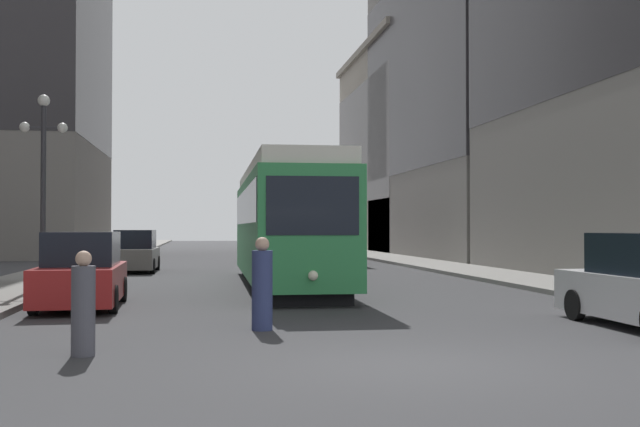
% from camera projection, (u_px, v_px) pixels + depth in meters
% --- Properties ---
extents(ground_plane, '(200.00, 200.00, 0.00)m').
position_uv_depth(ground_plane, '(407.00, 365.00, 10.57)').
color(ground_plane, '#38383A').
extents(sidewalk_left, '(3.09, 120.00, 0.15)m').
position_uv_depth(sidewalk_left, '(112.00, 256.00, 48.75)').
color(sidewalk_left, gray).
rests_on(sidewalk_left, ground).
extents(sidewalk_right, '(3.09, 120.00, 0.15)m').
position_uv_depth(sidewalk_right, '(370.00, 255.00, 51.40)').
color(sidewalk_right, gray).
rests_on(sidewalk_right, ground).
extents(streetcar, '(2.82, 14.58, 3.89)m').
position_uv_depth(streetcar, '(284.00, 222.00, 24.89)').
color(streetcar, black).
rests_on(streetcar, ground).
extents(transit_bus, '(2.71, 11.10, 3.45)m').
position_uv_depth(transit_bus, '(317.00, 227.00, 43.45)').
color(transit_bus, black).
rests_on(transit_bus, ground).
extents(parked_car_left_near, '(1.95, 4.53, 1.82)m').
position_uv_depth(parked_car_left_near, '(135.00, 252.00, 32.84)').
color(parked_car_left_near, black).
rests_on(parked_car_left_near, ground).
extents(parked_car_left_mid, '(1.98, 4.56, 1.82)m').
position_uv_depth(parked_car_left_mid, '(82.00, 272.00, 18.20)').
color(parked_car_left_mid, black).
rests_on(parked_car_left_mid, ground).
extents(pedestrian_crossing_far, '(0.35, 0.35, 1.58)m').
position_uv_depth(pedestrian_crossing_far, '(83.00, 307.00, 11.33)').
color(pedestrian_crossing_far, '#4C4C56').
rests_on(pedestrian_crossing_far, ground).
extents(pedestrian_on_sidewalk, '(0.39, 0.39, 1.75)m').
position_uv_depth(pedestrian_on_sidewalk, '(262.00, 287.00, 14.19)').
color(pedestrian_on_sidewalk, navy).
rests_on(pedestrian_on_sidewalk, ground).
extents(lamp_post_left_near, '(1.41, 0.36, 5.81)m').
position_uv_depth(lamp_post_left_near, '(43.00, 161.00, 22.88)').
color(lamp_post_left_near, '#333338').
rests_on(lamp_post_left_near, sidewalk_left).
extents(building_right_corner, '(15.80, 19.70, 16.58)m').
position_uv_depth(building_right_corner, '(450.00, 149.00, 63.11)').
color(building_right_corner, '#A89E8E').
rests_on(building_right_corner, ground).
extents(building_right_far, '(16.51, 22.87, 22.44)m').
position_uv_depth(building_right_far, '(523.00, 81.00, 49.58)').
color(building_right_far, gray).
rests_on(building_right_far, ground).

